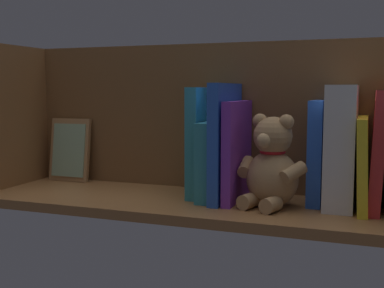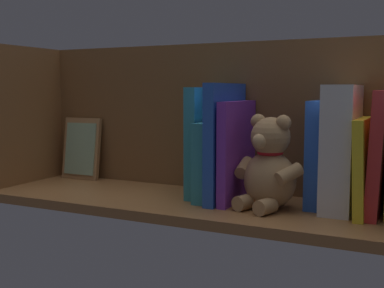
{
  "view_description": "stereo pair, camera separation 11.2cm",
  "coord_description": "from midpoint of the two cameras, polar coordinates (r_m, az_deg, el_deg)",
  "views": [
    {
      "loc": [
        -38.4,
        104.67,
        25.07
      ],
      "look_at": [
        0.0,
        0.0,
        12.83
      ],
      "focal_mm": 45.73,
      "sensor_mm": 36.0,
      "label": 1
    },
    {
      "loc": [
        -48.71,
        100.29,
        25.07
      ],
      "look_at": [
        0.0,
        0.0,
        12.83
      ],
      "focal_mm": 45.73,
      "sensor_mm": 36.0,
      "label": 2
    }
  ],
  "objects": [
    {
      "name": "shelf_side_divider",
      "position": [
        1.39,
        -22.35,
        3.04
      ],
      "size": [
        2.4,
        25.48,
        36.79
      ],
      "primitive_type": "cube",
      "color": "brown",
      "rests_on": "ground_plane"
    },
    {
      "name": "book_7",
      "position": [
        1.14,
        -0.36,
        -1.85
      ],
      "size": [
        2.99,
        18.13,
        17.94
      ],
      "primitive_type": "cube",
      "color": "teal",
      "rests_on": "ground_plane"
    },
    {
      "name": "book_2",
      "position": [
        1.07,
        18.09,
        -0.77
      ],
      "size": [
        3.36,
        17.09,
        25.16
      ],
      "primitive_type": "cube",
      "rotation": [
        0.0,
        -0.04,
        0.0
      ],
      "color": "red",
      "rests_on": "ground_plane"
    },
    {
      "name": "picture_frame_leaning",
      "position": [
        1.41,
        -16.29,
        -0.68
      ],
      "size": [
        12.02,
        3.79,
        17.42
      ],
      "color": "#A87A4C",
      "rests_on": "ground_plane"
    },
    {
      "name": "book_5",
      "position": [
        1.11,
        2.45,
        -0.82
      ],
      "size": [
        2.08,
        19.16,
        22.7
      ],
      "primitive_type": "cube",
      "color": "purple",
      "rests_on": "ground_plane"
    },
    {
      "name": "book_4",
      "position": [
        1.1,
        11.61,
        -0.95
      ],
      "size": [
        3.07,
        13.09,
        22.92
      ],
      "primitive_type": "cube",
      "color": "blue",
      "rests_on": "ground_plane"
    },
    {
      "name": "ground_plane",
      "position": [
        1.14,
        -2.82,
        -6.97
      ],
      "size": [
        104.62,
        31.48,
        2.2
      ],
      "primitive_type": "cube",
      "color": "brown"
    },
    {
      "name": "book_6",
      "position": [
        1.12,
        1.06,
        0.23
      ],
      "size": [
        2.48,
        19.7,
        26.67
      ],
      "primitive_type": "cube",
      "color": "blue",
      "rests_on": "ground_plane"
    },
    {
      "name": "teddy_bear",
      "position": [
        1.06,
        6.3,
        -2.6
      ],
      "size": [
        15.45,
        15.23,
        20.09
      ],
      "rotation": [
        0.0,
        0.0,
        -0.33
      ],
      "color": "tan",
      "rests_on": "ground_plane"
    },
    {
      "name": "book_3",
      "position": [
        1.07,
        16.55,
        -2.23
      ],
      "size": [
        2.78,
        18.29,
        19.58
      ],
      "primitive_type": "cube",
      "rotation": [
        0.0,
        0.04,
        0.0
      ],
      "color": "yellow",
      "rests_on": "ground_plane"
    },
    {
      "name": "book_8",
      "position": [
        1.16,
        -1.67,
        0.24
      ],
      "size": [
        2.76,
        15.21,
        25.78
      ],
      "primitive_type": "cube",
      "color": "teal",
      "rests_on": "ground_plane"
    },
    {
      "name": "dictionary_thick_white",
      "position": [
        1.08,
        14.19,
        -0.3
      ],
      "size": [
        6.16,
        16.3,
        26.2
      ],
      "primitive_type": "cube",
      "color": "silver",
      "rests_on": "ground_plane"
    },
    {
      "name": "shelf_back_panel",
      "position": [
        1.24,
        -0.44,
        3.18
      ],
      "size": [
        104.62,
        1.5,
        36.79
      ],
      "primitive_type": "cube",
      "color": "brown",
      "rests_on": "ground_plane"
    }
  ]
}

